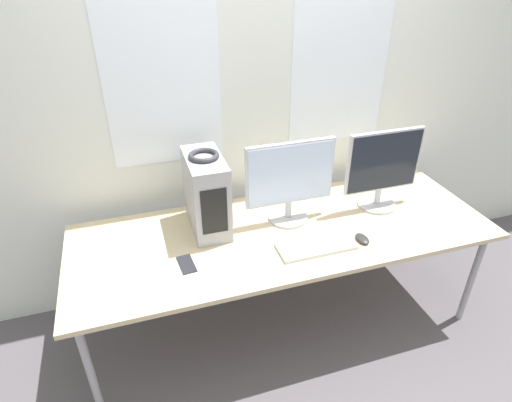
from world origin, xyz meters
The scene contains 11 objects.
ground_plane centered at (0.00, 0.00, 0.00)m, with size 14.00×14.00×0.00m, color #565156.
wall_back centered at (0.00, 1.00, 1.35)m, with size 8.00×0.07×2.70m.
desk centered at (0.00, 0.44, 0.68)m, with size 2.44×0.87×0.72m.
pc_tower centered at (-0.41, 0.61, 0.94)m, with size 0.20×0.40×0.45m.
headphones centered at (-0.41, 0.61, 1.18)m, with size 0.17×0.17×0.03m.
monitor_main centered at (0.06, 0.54, 0.98)m, with size 0.53×0.24×0.50m.
monitor_right_near centered at (0.66, 0.51, 0.98)m, with size 0.48×0.24×0.50m.
keyboard centered at (0.11, 0.23, 0.73)m, with size 0.43×0.17×0.02m.
mouse centered at (0.38, 0.21, 0.73)m, with size 0.06×0.11×0.03m.
cell_phone centered at (-0.60, 0.30, 0.72)m, with size 0.09×0.16×0.01m.
paper_sheet_left centered at (-0.58, 0.21, 0.72)m, with size 0.22×0.31×0.00m.
Camera 1 is at (-0.78, -1.46, 2.15)m, focal length 30.00 mm.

